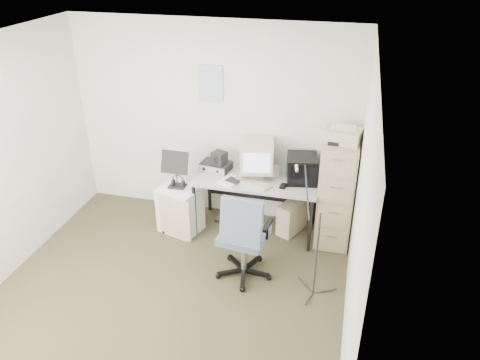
% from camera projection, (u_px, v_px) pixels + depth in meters
% --- Properties ---
extents(floor, '(3.60, 3.60, 0.01)m').
position_uv_depth(floor, '(166.00, 297.00, 4.84)').
color(floor, '#312D1F').
rests_on(floor, ground).
extents(ceiling, '(3.60, 3.60, 0.01)m').
position_uv_depth(ceiling, '(143.00, 53.00, 3.67)').
color(ceiling, white).
rests_on(ceiling, ground).
extents(wall_back, '(3.60, 0.02, 2.50)m').
position_uv_depth(wall_back, '(214.00, 122.00, 5.80)').
color(wall_back, silver).
rests_on(wall_back, ground).
extents(wall_front, '(3.60, 0.02, 2.50)m').
position_uv_depth(wall_front, '(33.00, 339.00, 2.71)').
color(wall_front, silver).
rests_on(wall_front, ground).
extents(wall_right, '(0.02, 3.60, 2.50)m').
position_uv_depth(wall_right, '(358.00, 217.00, 3.87)').
color(wall_right, silver).
rests_on(wall_right, ground).
extents(wall_calendar, '(0.30, 0.02, 0.44)m').
position_uv_depth(wall_calendar, '(211.00, 83.00, 5.56)').
color(wall_calendar, white).
rests_on(wall_calendar, wall_back).
extents(filing_cabinet, '(0.40, 0.60, 1.30)m').
position_uv_depth(filing_cabinet, '(336.00, 192.00, 5.46)').
color(filing_cabinet, gray).
rests_on(filing_cabinet, floor).
extents(printer, '(0.44, 0.34, 0.15)m').
position_uv_depth(printer, '(343.00, 136.00, 5.10)').
color(printer, '#B5AF92').
rests_on(printer, filing_cabinet).
extents(desk, '(1.50, 0.70, 0.73)m').
position_uv_depth(desk, '(256.00, 204.00, 5.78)').
color(desk, '#9A988E').
rests_on(desk, floor).
extents(crt_monitor, '(0.47, 0.48, 0.43)m').
position_uv_depth(crt_monitor, '(257.00, 159.00, 5.57)').
color(crt_monitor, '#B5AF92').
rests_on(crt_monitor, desk).
extents(crt_tv, '(0.40, 0.42, 0.31)m').
position_uv_depth(crt_tv, '(302.00, 168.00, 5.48)').
color(crt_tv, black).
rests_on(crt_tv, desk).
extents(desk_speaker, '(0.10, 0.10, 0.14)m').
position_uv_depth(desk_speaker, '(276.00, 171.00, 5.62)').
color(desk_speaker, '#C2B593').
rests_on(desk_speaker, desk).
extents(keyboard, '(0.50, 0.34, 0.03)m').
position_uv_depth(keyboard, '(252.00, 183.00, 5.47)').
color(keyboard, '#B5AF92').
rests_on(keyboard, desk).
extents(mouse, '(0.08, 0.11, 0.03)m').
position_uv_depth(mouse, '(283.00, 186.00, 5.39)').
color(mouse, black).
rests_on(mouse, desk).
extents(radio_receiver, '(0.39, 0.30, 0.10)m').
position_uv_depth(radio_receiver, '(216.00, 166.00, 5.78)').
color(radio_receiver, black).
rests_on(radio_receiver, desk).
extents(radio_speaker, '(0.20, 0.19, 0.16)m').
position_uv_depth(radio_speaker, '(219.00, 158.00, 5.68)').
color(radio_speaker, black).
rests_on(radio_speaker, radio_receiver).
extents(papers, '(0.29, 0.33, 0.02)m').
position_uv_depth(papers, '(230.00, 181.00, 5.52)').
color(papers, white).
rests_on(papers, desk).
extents(pc_tower, '(0.36, 0.48, 0.41)m').
position_uv_depth(pc_tower, '(292.00, 216.00, 5.83)').
color(pc_tower, '#B5AF92').
rests_on(pc_tower, floor).
extents(office_chair, '(0.68, 0.68, 1.07)m').
position_uv_depth(office_chair, '(244.00, 234.00, 4.91)').
color(office_chair, slate).
rests_on(office_chair, floor).
extents(side_cart, '(0.57, 0.50, 0.59)m').
position_uv_depth(side_cart, '(180.00, 209.00, 5.80)').
color(side_cart, white).
rests_on(side_cart, floor).
extents(music_stand, '(0.37, 0.27, 0.49)m').
position_uv_depth(music_stand, '(176.00, 169.00, 5.59)').
color(music_stand, black).
rests_on(music_stand, side_cart).
extents(headphones, '(0.20, 0.20, 0.03)m').
position_uv_depth(headphones, '(178.00, 183.00, 5.68)').
color(headphones, black).
rests_on(headphones, side_cart).
extents(mic_stand, '(0.02, 0.02, 1.29)m').
position_uv_depth(mic_stand, '(318.00, 243.00, 4.59)').
color(mic_stand, black).
rests_on(mic_stand, floor).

